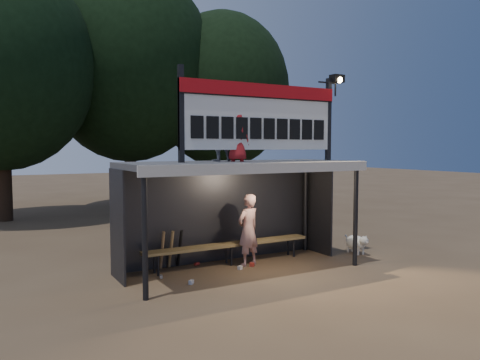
% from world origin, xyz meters
% --- Properties ---
extents(ground, '(80.00, 80.00, 0.00)m').
position_xyz_m(ground, '(0.00, 0.00, 0.00)').
color(ground, '#4F3B27').
rests_on(ground, ground).
extents(player, '(0.66, 0.52, 1.59)m').
position_xyz_m(player, '(0.34, 0.28, 0.80)').
color(player, silver).
rests_on(player, ground).
extents(child_a, '(0.57, 0.46, 1.12)m').
position_xyz_m(child_a, '(-0.34, 0.38, 2.88)').
color(child_a, slate).
rests_on(child_a, dugout_shelter).
extents(child_b, '(0.59, 0.54, 1.01)m').
position_xyz_m(child_b, '(-0.05, 0.06, 2.83)').
color(child_b, maroon).
rests_on(child_b, dugout_shelter).
extents(dugout_shelter, '(5.10, 2.08, 2.32)m').
position_xyz_m(dugout_shelter, '(0.00, 0.24, 1.85)').
color(dugout_shelter, '#3F3F42').
rests_on(dugout_shelter, ground).
extents(scoreboard_assembly, '(4.10, 0.27, 1.99)m').
position_xyz_m(scoreboard_assembly, '(0.56, -0.01, 3.32)').
color(scoreboard_assembly, black).
rests_on(scoreboard_assembly, dugout_shelter).
extents(bench, '(4.00, 0.35, 0.48)m').
position_xyz_m(bench, '(0.00, 0.55, 0.43)').
color(bench, olive).
rests_on(bench, ground).
extents(tree_left, '(6.46, 6.46, 9.27)m').
position_xyz_m(tree_left, '(-4.00, 10.00, 5.51)').
color(tree_left, black).
rests_on(tree_left, ground).
extents(tree_mid, '(7.22, 7.22, 10.36)m').
position_xyz_m(tree_mid, '(1.00, 11.50, 6.17)').
color(tree_mid, black).
rests_on(tree_mid, ground).
extents(tree_right, '(6.08, 6.08, 8.72)m').
position_xyz_m(tree_right, '(5.00, 10.50, 5.19)').
color(tree_right, '#312416').
rests_on(tree_right, ground).
extents(dog, '(0.36, 0.81, 0.49)m').
position_xyz_m(dog, '(3.24, -0.06, 0.28)').
color(dog, white).
rests_on(dog, ground).
extents(bats, '(0.48, 0.33, 0.84)m').
position_xyz_m(bats, '(-1.27, 0.82, 0.43)').
color(bats, olive).
rests_on(bats, ground).
extents(litter, '(2.17, 1.37, 0.08)m').
position_xyz_m(litter, '(-0.66, 0.15, 0.04)').
color(litter, '#B02B1E').
rests_on(litter, ground).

